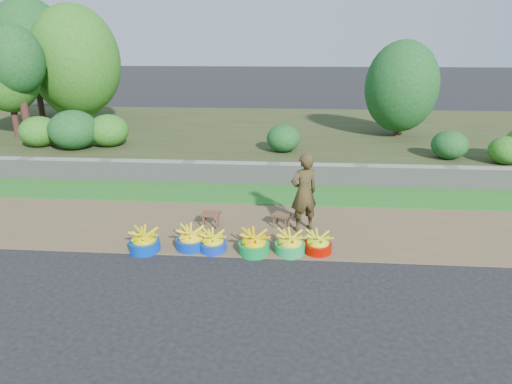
# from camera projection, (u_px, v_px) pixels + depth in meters

# --- Properties ---
(ground_plane) EXTENTS (120.00, 120.00, 0.00)m
(ground_plane) POSITION_uv_depth(u_px,v_px,m) (264.00, 259.00, 7.31)
(ground_plane) COLOR black
(ground_plane) RESTS_ON ground
(dirt_shoulder) EXTENTS (80.00, 2.50, 0.02)m
(dirt_shoulder) POSITION_uv_depth(u_px,v_px,m) (268.00, 228.00, 8.48)
(dirt_shoulder) COLOR brown
(dirt_shoulder) RESTS_ON ground
(grass_verge) EXTENTS (80.00, 1.50, 0.04)m
(grass_verge) POSITION_uv_depth(u_px,v_px,m) (272.00, 194.00, 10.36)
(grass_verge) COLOR #246D21
(grass_verge) RESTS_ON ground
(retaining_wall) EXTENTS (80.00, 0.35, 0.55)m
(retaining_wall) POSITION_uv_depth(u_px,v_px,m) (273.00, 174.00, 11.08)
(retaining_wall) COLOR gray
(retaining_wall) RESTS_ON ground
(earth_bank) EXTENTS (80.00, 10.00, 0.50)m
(earth_bank) POSITION_uv_depth(u_px,v_px,m) (278.00, 136.00, 15.69)
(earth_bank) COLOR #343C1D
(earth_bank) RESTS_ON ground
(vegetation) EXTENTS (37.71, 8.66, 4.70)m
(vegetation) POSITION_uv_depth(u_px,v_px,m) (128.00, 68.00, 14.77)
(vegetation) COLOR #392019
(vegetation) RESTS_ON earth_bank
(basin_a) EXTENTS (0.54, 0.54, 0.40)m
(basin_a) POSITION_uv_depth(u_px,v_px,m) (144.00, 242.00, 7.53)
(basin_a) COLOR #0135B0
(basin_a) RESTS_ON ground
(basin_b) EXTENTS (0.54, 0.54, 0.40)m
(basin_b) POSITION_uv_depth(u_px,v_px,m) (191.00, 240.00, 7.61)
(basin_b) COLOR #0631AA
(basin_b) RESTS_ON ground
(basin_c) EXTENTS (0.48, 0.48, 0.36)m
(basin_c) POSITION_uv_depth(u_px,v_px,m) (213.00, 243.00, 7.54)
(basin_c) COLOR #0C31AD
(basin_c) RESTS_ON ground
(basin_d) EXTENTS (0.54, 0.54, 0.41)m
(basin_d) POSITION_uv_depth(u_px,v_px,m) (254.00, 244.00, 7.44)
(basin_d) COLOR #0A8737
(basin_d) RESTS_ON ground
(basin_e) EXTENTS (0.53, 0.53, 0.39)m
(basin_e) POSITION_uv_depth(u_px,v_px,m) (290.00, 244.00, 7.45)
(basin_e) COLOR #1B9A4F
(basin_e) RESTS_ON ground
(basin_f) EXTENTS (0.49, 0.49, 0.37)m
(basin_f) POSITION_uv_depth(u_px,v_px,m) (318.00, 244.00, 7.48)
(basin_f) COLOR #A70A00
(basin_f) RESTS_ON ground
(stool_left) EXTENTS (0.37, 0.30, 0.31)m
(stool_left) POSITION_uv_depth(u_px,v_px,m) (211.00, 216.00, 8.42)
(stool_left) COLOR brown
(stool_left) RESTS_ON dirt_shoulder
(stool_right) EXTENTS (0.40, 0.36, 0.28)m
(stool_right) POSITION_uv_depth(u_px,v_px,m) (281.00, 217.00, 8.43)
(stool_right) COLOR brown
(stool_right) RESTS_ON dirt_shoulder
(vendor_woman) EXTENTS (0.67, 0.58, 1.54)m
(vendor_woman) POSITION_uv_depth(u_px,v_px,m) (304.00, 193.00, 8.16)
(vendor_woman) COLOR black
(vendor_woman) RESTS_ON dirt_shoulder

